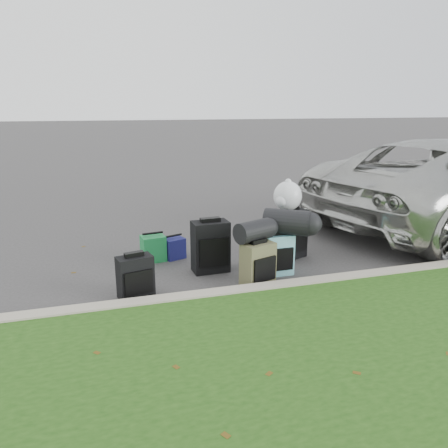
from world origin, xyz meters
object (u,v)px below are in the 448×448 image
object	(u,v)px
suitcase_large_black_right	(290,234)
tote_navy	(174,248)
suitcase_small_black	(135,277)
suitcase_olive	(258,264)
tote_green	(153,248)
suitcase_teal	(278,254)
suitcase_large_black_left	(210,247)

from	to	relation	value
suitcase_large_black_right	tote_navy	bearing A→B (deg)	143.46
suitcase_small_black	suitcase_olive	distance (m)	1.43
suitcase_olive	tote_navy	size ratio (longest dim) A/B	1.80
suitcase_small_black	tote_green	bearing A→B (deg)	59.74
suitcase_small_black	suitcase_teal	xyz separation A→B (m)	(1.80, 0.20, 0.02)
suitcase_olive	suitcase_large_black_left	bearing A→B (deg)	106.18
suitcase_small_black	suitcase_large_black_left	world-z (taller)	suitcase_large_black_left
tote_green	tote_navy	size ratio (longest dim) A/B	1.22
suitcase_large_black_left	suitcase_large_black_right	bearing A→B (deg)	7.07
suitcase_olive	tote_navy	distance (m)	1.46
suitcase_small_black	tote_navy	size ratio (longest dim) A/B	1.65
suitcase_olive	suitcase_teal	bearing A→B (deg)	16.46
tote_navy	suitcase_large_black_right	bearing A→B (deg)	-34.53
suitcase_small_black	suitcase_olive	xyz separation A→B (m)	(1.43, -0.06, 0.02)
suitcase_large_black_right	suitcase_teal	bearing A→B (deg)	-148.71
suitcase_teal	suitcase_small_black	bearing A→B (deg)	-174.19
tote_green	suitcase_teal	bearing A→B (deg)	-40.80
suitcase_teal	suitcase_large_black_right	distance (m)	0.68
suitcase_large_black_right	tote_navy	xyz separation A→B (m)	(-1.57, 0.42, -0.20)
suitcase_small_black	suitcase_large_black_left	xyz separation A→B (m)	(1.01, 0.54, 0.09)
suitcase_olive	tote_navy	bearing A→B (deg)	104.17
suitcase_olive	tote_navy	xyz separation A→B (m)	(-0.79, 1.22, -0.12)
suitcase_olive	suitcase_small_black	bearing A→B (deg)	158.83
suitcase_large_black_right	tote_navy	world-z (taller)	suitcase_large_black_right
suitcase_large_black_left	suitcase_large_black_right	world-z (taller)	suitcase_large_black_right
tote_green	suitcase_large_black_left	bearing A→B (deg)	-50.13
suitcase_large_black_left	suitcase_olive	world-z (taller)	suitcase_large_black_left
tote_green	suitcase_olive	bearing A→B (deg)	-55.96
suitcase_small_black	suitcase_teal	bearing A→B (deg)	-6.99
suitcase_large_black_left	tote_navy	size ratio (longest dim) A/B	2.28
tote_green	tote_navy	xyz separation A→B (m)	(0.29, 0.02, -0.03)
suitcase_small_black	tote_navy	bearing A→B (deg)	47.76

